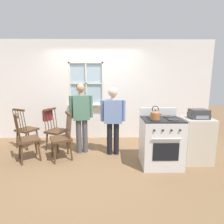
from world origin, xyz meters
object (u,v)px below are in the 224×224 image
Objects in this scene: kettle at (155,115)px; potted_plant at (86,101)px; stove at (161,141)px; person_teen_center at (113,115)px; person_elderly_left at (81,112)px; chair_center_cluster at (27,139)px; chair_near_stove at (62,138)px; chair_by_window at (56,131)px; side_counter at (196,140)px; chair_near_wall at (26,130)px; handbag at (47,115)px; stereo at (199,114)px.

potted_plant is (-1.48, 1.73, 0.05)m from kettle.
potted_plant is (-1.64, 1.60, 0.60)m from stove.
person_teen_center is 1.37× the size of stove.
person_elderly_left is 1.44× the size of stove.
person_elderly_left is at bearing -103.24° from chair_center_cluster.
chair_near_stove is 1.49m from potted_plant.
chair_by_window is at bearing 155.29° from kettle.
side_counter is at bearing -31.48° from potted_plant.
chair_near_wall is 3.86m from side_counter.
chair_by_window is 0.84m from person_elderly_left.
kettle reaches higher than chair_near_wall.
handbag is at bearing 159.31° from stove.
stove is 2.37m from potted_plant.
chair_center_cluster is 3.19× the size of handbag.
chair_near_wall is 0.66× the size of person_teen_center.
chair_center_cluster is at bearing 178.36° from side_counter.
stove is 0.92m from stereo.
stereo is at bearing 8.64° from stove.
kettle reaches higher than chair_near_stove.
chair_by_window is 1.17m from potted_plant.
potted_plant reaches higher than chair_by_window.
chair_center_cluster is at bearing -170.49° from person_teen_center.
stereo reaches higher than chair_center_cluster.
chair_near_stove is 2.88× the size of stereo.
kettle is (-0.17, -0.13, 0.55)m from stove.
person_teen_center is at bearing -15.15° from handbag.
chair_by_window and chair_near_wall have the same top height.
kettle is (1.81, -0.42, 0.58)m from chair_near_stove.
person_teen_center reaches higher than stove.
chair_near_stove is at bearing 174.84° from chair_near_wall.
chair_near_wall is 0.66m from handbag.
stereo is (0.75, 0.11, 0.51)m from stove.
stereo is (3.23, -0.82, 0.18)m from handbag.
chair_near_wall is 0.90× the size of stove.
person_elderly_left is 0.71m from person_teen_center.
chair_near_wall is 2.88× the size of stereo.
person_elderly_left is 0.99m from potted_plant.
chair_near_wall is 1.09× the size of side_counter.
chair_near_wall is 2.21m from person_teen_center.
person_elderly_left reaches higher than handbag.
kettle reaches higher than handbag.
stove is 0.59m from kettle.
potted_plant is (-0.73, 1.09, 0.18)m from person_teen_center.
kettle reaches higher than side_counter.
handbag is (0.55, -0.01, 0.36)m from chair_near_wall.
chair_by_window is 0.43m from handbag.
potted_plant is at bearing -70.32° from chair_center_cluster.
person_elderly_left is at bearing -82.94° from chair_by_window.
side_counter is at bearing -24.66° from person_elderly_left.
chair_near_stove is 3.97× the size of kettle.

